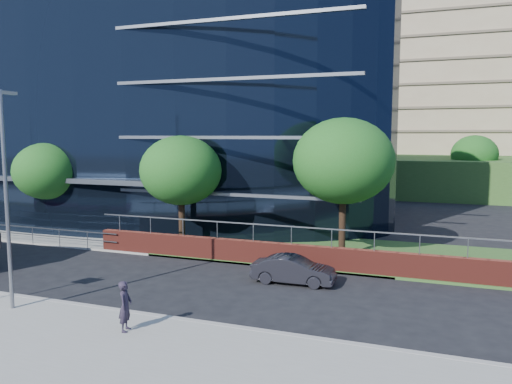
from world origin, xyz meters
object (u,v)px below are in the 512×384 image
at_px(pedestrian, 125,306).
at_px(tree_far_d, 344,161).
at_px(tree_dist_e, 474,154).
at_px(streetlight_east, 7,193).
at_px(parked_car, 293,270).
at_px(tree_far_b, 47,171).
at_px(tree_far_c, 181,171).

bearing_deg(pedestrian, tree_far_d, -36.15).
height_order(tree_dist_e, streetlight_east, streetlight_east).
bearing_deg(parked_car, streetlight_east, 126.89).
height_order(tree_dist_e, parked_car, tree_dist_e).
height_order(tree_far_b, tree_dist_e, tree_dist_e).
distance_m(tree_dist_e, parked_car, 36.52).
bearing_deg(streetlight_east, tree_far_c, 84.89).
height_order(tree_far_d, tree_dist_e, tree_far_d).
bearing_deg(streetlight_east, tree_far_d, 50.60).
height_order(tree_far_c, tree_far_d, tree_far_d).
height_order(streetlight_east, parked_car, streetlight_east).
bearing_deg(streetlight_east, pedestrian, -4.40).
bearing_deg(tree_far_b, tree_dist_e, 48.48).
xyz_separation_m(streetlight_east, parked_car, (8.81, 7.05, -3.83)).
bearing_deg(pedestrian, tree_dist_e, -32.09).
xyz_separation_m(tree_far_b, tree_far_c, (10.00, -0.50, 0.33)).
height_order(tree_dist_e, pedestrian, tree_dist_e).
relative_size(parked_car, pedestrian, 2.21).
bearing_deg(parked_car, tree_far_c, 60.37).
bearing_deg(pedestrian, tree_far_b, 34.29).
distance_m(tree_far_b, streetlight_east, 14.74).
relative_size(tree_far_d, pedestrian, 4.46).
bearing_deg(parked_car, tree_far_b, 73.65).
bearing_deg(pedestrian, parked_car, -40.99).
bearing_deg(tree_far_b, streetlight_east, -52.37).
distance_m(tree_far_b, parked_car, 18.75).
bearing_deg(streetlight_east, parked_car, 38.69).
bearing_deg(tree_far_d, tree_far_c, -173.66).
xyz_separation_m(tree_far_c, tree_far_d, (9.00, 1.00, 0.65)).
distance_m(tree_far_c, streetlight_east, 11.22).
bearing_deg(tree_dist_e, streetlight_east, -113.11).
relative_size(tree_far_d, tree_dist_e, 1.14).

